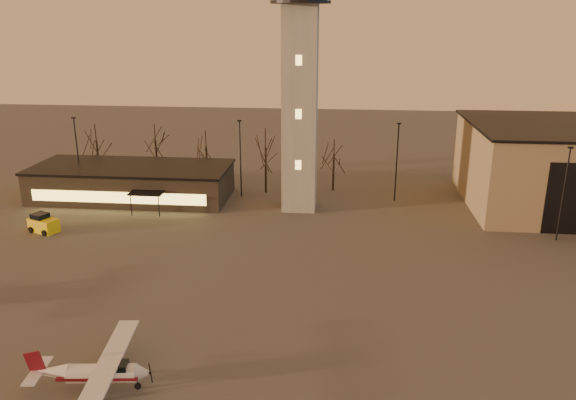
{
  "coord_description": "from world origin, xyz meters",
  "views": [
    {
      "loc": [
        5.14,
        -35.82,
        22.46
      ],
      "look_at": [
        0.28,
        13.0,
        6.52
      ],
      "focal_mm": 35.0,
      "sensor_mm": 36.0,
      "label": 1
    }
  ],
  "objects_px": {
    "cessna_front": "(105,376)",
    "service_cart": "(43,225)",
    "control_tower": "(300,74)",
    "terminal": "(132,182)"
  },
  "relations": [
    {
      "from": "cessna_front",
      "to": "service_cart",
      "type": "relative_size",
      "value": 2.86
    },
    {
      "from": "control_tower",
      "to": "cessna_front",
      "type": "relative_size",
      "value": 3.15
    },
    {
      "from": "cessna_front",
      "to": "control_tower",
      "type": "bearing_deg",
      "value": 69.22
    },
    {
      "from": "cessna_front",
      "to": "service_cart",
      "type": "height_order",
      "value": "cessna_front"
    },
    {
      "from": "service_cart",
      "to": "cessna_front",
      "type": "bearing_deg",
      "value": -32.89
    },
    {
      "from": "control_tower",
      "to": "service_cart",
      "type": "bearing_deg",
      "value": -158.39
    },
    {
      "from": "control_tower",
      "to": "terminal",
      "type": "xyz_separation_m",
      "value": [
        -21.99,
        1.98,
        -14.17
      ]
    },
    {
      "from": "terminal",
      "to": "service_cart",
      "type": "bearing_deg",
      "value": -112.95
    },
    {
      "from": "terminal",
      "to": "cessna_front",
      "type": "distance_m",
      "value": 40.93
    },
    {
      "from": "control_tower",
      "to": "terminal",
      "type": "relative_size",
      "value": 1.28
    }
  ]
}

